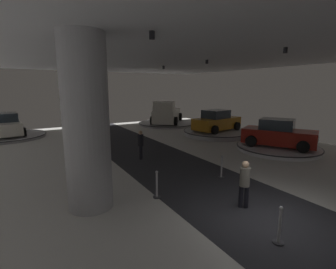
# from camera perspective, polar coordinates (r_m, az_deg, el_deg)

# --- Properties ---
(ground) EXTENTS (24.00, 44.00, 0.06)m
(ground) POSITION_cam_1_polar(r_m,az_deg,el_deg) (8.33, 22.94, -18.08)
(ground) COLOR silver
(ceiling_with_spotlights) EXTENTS (24.00, 44.00, 0.39)m
(ceiling_with_spotlights) POSITION_cam_1_polar(r_m,az_deg,el_deg) (7.54, 26.32, 22.55)
(ceiling_with_spotlights) COLOR silver
(column_left) EXTENTS (1.42, 1.42, 5.50)m
(column_left) POSITION_cam_1_polar(r_m,az_deg,el_deg) (8.10, -18.36, 2.24)
(column_left) COLOR #ADADB2
(column_left) RESTS_ON ground
(display_platform_mid_right) EXTENTS (5.00, 5.00, 0.26)m
(display_platform_mid_right) POSITION_cam_1_polar(r_m,az_deg,el_deg) (16.95, 24.06, -2.85)
(display_platform_mid_right) COLOR silver
(display_platform_mid_right) RESTS_ON ground
(display_car_mid_right) EXTENTS (3.61, 4.56, 1.71)m
(display_car_mid_right) POSITION_cam_1_polar(r_m,az_deg,el_deg) (16.79, 24.19, 0.08)
(display_car_mid_right) COLOR maroon
(display_car_mid_right) RESTS_ON display_platform_mid_right
(display_platform_deep_left) EXTENTS (5.45, 5.45, 0.23)m
(display_platform_deep_left) POSITION_cam_1_polar(r_m,az_deg,el_deg) (22.91, -33.11, -0.35)
(display_platform_deep_left) COLOR #B7B7BC
(display_platform_deep_left) RESTS_ON ground
(display_car_deep_left) EXTENTS (2.61, 4.38, 1.71)m
(display_car_deep_left) POSITION_cam_1_polar(r_m,az_deg,el_deg) (22.82, -33.34, 1.79)
(display_car_deep_left) COLOR silver
(display_car_deep_left) RESTS_ON display_platform_deep_left
(display_platform_far_right) EXTENTS (5.44, 5.44, 0.37)m
(display_platform_far_right) POSITION_cam_1_polar(r_m,az_deg,el_deg) (20.81, 11.14, 0.46)
(display_platform_far_right) COLOR #B7B7BC
(display_platform_far_right) RESTS_ON ground
(display_car_far_right) EXTENTS (4.44, 2.78, 1.71)m
(display_car_far_right) POSITION_cam_1_polar(r_m,az_deg,el_deg) (20.64, 11.18, 2.99)
(display_car_far_right) COLOR #B77519
(display_car_far_right) RESTS_ON display_platform_far_right
(display_platform_deep_right) EXTENTS (5.98, 5.98, 0.25)m
(display_platform_deep_right) POSITION_cam_1_polar(r_m,az_deg,el_deg) (26.00, -0.19, 2.57)
(display_platform_deep_right) COLOR #B7B7BC
(display_platform_deep_right) RESTS_ON ground
(pickup_truck_deep_right) EXTENTS (5.02, 5.41, 2.30)m
(pickup_truck_deep_right) POSITION_cam_1_polar(r_m,az_deg,el_deg) (25.55, -0.32, 4.78)
(pickup_truck_deep_right) COLOR silver
(pickup_truck_deep_right) RESTS_ON display_platform_deep_right
(visitor_walking_near) EXTENTS (0.32, 0.32, 1.59)m
(visitor_walking_near) POSITION_cam_1_polar(r_m,az_deg,el_deg) (13.50, -6.35, -1.97)
(visitor_walking_near) COLOR black
(visitor_walking_near) RESTS_ON ground
(visitor_walking_far) EXTENTS (0.32, 0.32, 1.59)m
(visitor_walking_far) POSITION_cam_1_polar(r_m,az_deg,el_deg) (8.45, 17.30, -10.30)
(visitor_walking_far) COLOR black
(visitor_walking_far) RESTS_ON ground
(stanchion_a) EXTENTS (0.28, 0.28, 1.01)m
(stanchion_a) POSITION_cam_1_polar(r_m,az_deg,el_deg) (8.98, -2.60, -12.20)
(stanchion_a) COLOR #333338
(stanchion_a) RESTS_ON ground
(stanchion_b) EXTENTS (0.28, 0.28, 1.01)m
(stanchion_b) POSITION_cam_1_polar(r_m,az_deg,el_deg) (11.06, 12.28, -7.93)
(stanchion_b) COLOR #333338
(stanchion_b) RESTS_ON ground
(stanchion_c) EXTENTS (0.28, 0.28, 1.01)m
(stanchion_c) POSITION_cam_1_polar(r_m,az_deg,el_deg) (7.19, 24.36, -19.47)
(stanchion_c) COLOR #333338
(stanchion_c) RESTS_ON ground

